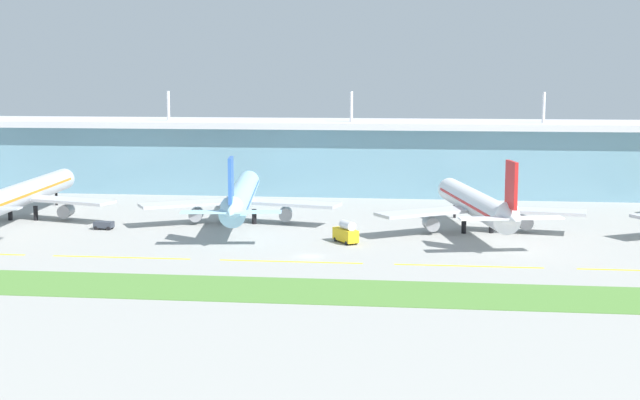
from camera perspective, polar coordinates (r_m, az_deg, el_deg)
name	(u,v)px	position (r m, az deg, el deg)	size (l,w,h in m)	color
ground_plane	(310,256)	(181.36, -0.64, -3.56)	(600.00, 600.00, 0.00)	#9E9E99
terminal_building	(353,156)	(278.36, 2.06, 2.78)	(288.00, 34.00, 30.78)	#6693A8
airliner_nearest	(24,194)	(237.76, -18.04, 0.38)	(48.62, 71.49, 18.90)	#ADB2BC
airliner_near_middle	(241,197)	(221.39, -4.96, 0.21)	(48.32, 70.96, 18.90)	#9ED1EA
airliner_far_middle	(476,204)	(210.94, 9.77, -0.27)	(47.73, 61.55, 18.90)	white
taxiway_stripe_mid_west	(121,257)	(184.55, -12.36, -3.53)	(28.00, 0.70, 0.04)	yellow
taxiway_stripe_centre	(291,262)	(176.38, -1.85, -3.88)	(28.00, 0.70, 0.04)	yellow
taxiway_stripe_mid_east	(468,266)	(174.56, 9.28, -4.11)	(28.00, 0.70, 0.04)	yellow
grass_verge	(287,290)	(153.55, -2.06, -5.67)	(300.00, 18.00, 0.10)	#518438
pushback_tug	(104,225)	(218.11, -13.39, -1.52)	(4.50, 2.69, 1.85)	#333842
fuel_truck	(346,233)	(195.21, 1.64, -2.06)	(6.20, 7.42, 4.95)	gold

